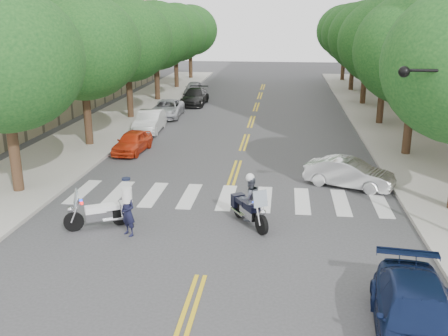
% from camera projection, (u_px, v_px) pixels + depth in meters
% --- Properties ---
extents(ground, '(140.00, 140.00, 0.00)m').
position_uv_depth(ground, '(201.00, 276.00, 14.47)').
color(ground, '#38383A').
rests_on(ground, ground).
extents(sidewalk_left, '(5.00, 60.00, 0.15)m').
position_uv_depth(sidewalk_left, '(122.00, 118.00, 36.41)').
color(sidewalk_left, '#9E9991').
rests_on(sidewalk_left, ground).
extents(sidewalk_right, '(5.00, 60.00, 0.15)m').
position_uv_depth(sidewalk_right, '(389.00, 124.00, 34.25)').
color(sidewalk_right, '#9E9991').
rests_on(sidewalk_right, ground).
extents(tree_l_0, '(6.40, 6.40, 8.45)m').
position_uv_depth(tree_l_0, '(3.00, 60.00, 19.54)').
color(tree_l_0, '#382316').
rests_on(tree_l_0, ground).
extents(tree_l_1, '(6.40, 6.40, 8.45)m').
position_uv_depth(tree_l_1, '(82.00, 47.00, 27.13)').
color(tree_l_1, '#382316').
rests_on(tree_l_1, ground).
extents(tree_l_2, '(6.40, 6.40, 8.45)m').
position_uv_depth(tree_l_2, '(127.00, 40.00, 34.72)').
color(tree_l_2, '#382316').
rests_on(tree_l_2, ground).
extents(tree_l_3, '(6.40, 6.40, 8.45)m').
position_uv_depth(tree_l_3, '(155.00, 36.00, 42.32)').
color(tree_l_3, '#382316').
rests_on(tree_l_3, ground).
extents(tree_l_4, '(6.40, 6.40, 8.45)m').
position_uv_depth(tree_l_4, '(175.00, 33.00, 49.91)').
color(tree_l_4, '#382316').
rests_on(tree_l_4, ground).
extents(tree_l_5, '(6.40, 6.40, 8.45)m').
position_uv_depth(tree_l_5, '(190.00, 30.00, 57.50)').
color(tree_l_5, '#382316').
rests_on(tree_l_5, ground).
extents(tree_r_1, '(6.40, 6.40, 8.45)m').
position_uv_depth(tree_r_1, '(417.00, 50.00, 25.13)').
color(tree_r_1, '#382316').
rests_on(tree_r_1, ground).
extents(tree_r_2, '(6.40, 6.40, 8.45)m').
position_uv_depth(tree_r_2, '(387.00, 42.00, 32.72)').
color(tree_r_2, '#382316').
rests_on(tree_r_2, ground).
extents(tree_r_3, '(6.40, 6.40, 8.45)m').
position_uv_depth(tree_r_3, '(368.00, 37.00, 40.31)').
color(tree_r_3, '#382316').
rests_on(tree_r_3, ground).
extents(tree_r_4, '(6.40, 6.40, 8.45)m').
position_uv_depth(tree_r_4, '(355.00, 33.00, 47.91)').
color(tree_r_4, '#382316').
rests_on(tree_r_4, ground).
extents(tree_r_5, '(6.40, 6.40, 8.45)m').
position_uv_depth(tree_r_5, '(345.00, 31.00, 55.50)').
color(tree_r_5, '#382316').
rests_on(tree_r_5, ground).
extents(motorcycle_police, '(1.50, 2.15, 1.95)m').
position_uv_depth(motorcycle_police, '(249.00, 202.00, 17.77)').
color(motorcycle_police, black).
rests_on(motorcycle_police, ground).
extents(motorcycle_parked, '(2.16, 1.32, 1.50)m').
position_uv_depth(motorcycle_parked, '(103.00, 213.00, 17.66)').
color(motorcycle_parked, black).
rests_on(motorcycle_parked, ground).
extents(officer_standing, '(0.72, 0.68, 1.66)m').
position_uv_depth(officer_standing, '(128.00, 212.00, 16.91)').
color(officer_standing, black).
rests_on(officer_standing, ground).
extents(convertible, '(4.04, 2.69, 1.26)m').
position_uv_depth(convertible, '(349.00, 173.00, 21.77)').
color(convertible, silver).
rests_on(convertible, ground).
extents(sedan_blue, '(2.35, 4.81, 1.35)m').
position_uv_depth(sedan_blue, '(417.00, 318.00, 11.27)').
color(sedan_blue, '#0F1C42').
rests_on(sedan_blue, ground).
extents(parked_car_a, '(1.65, 3.57, 1.19)m').
position_uv_depth(parked_car_a, '(132.00, 142.00, 27.31)').
color(parked_car_a, red).
rests_on(parked_car_a, ground).
extents(parked_car_b, '(1.66, 4.24, 1.37)m').
position_uv_depth(parked_car_b, '(150.00, 121.00, 32.07)').
color(parked_car_b, silver).
rests_on(parked_car_b, ground).
extents(parked_car_c, '(2.29, 4.58, 1.25)m').
position_uv_depth(parked_car_c, '(167.00, 109.00, 36.79)').
color(parked_car_c, '#BABBC3').
rests_on(parked_car_c, ground).
extents(parked_car_d, '(1.91, 4.68, 1.36)m').
position_uv_depth(parked_car_d, '(195.00, 97.00, 41.91)').
color(parked_car_d, black).
rests_on(parked_car_d, ground).
extents(parked_car_e, '(1.53, 3.65, 1.23)m').
position_uv_depth(parked_car_e, '(194.00, 88.00, 47.28)').
color(parked_car_e, gray).
rests_on(parked_car_e, ground).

